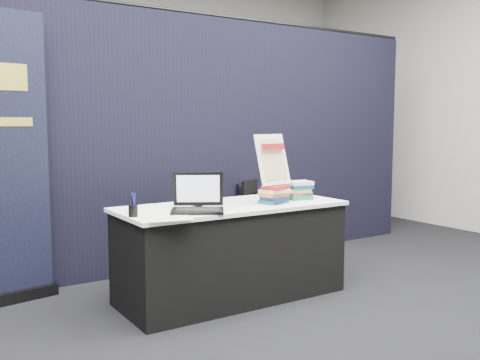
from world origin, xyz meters
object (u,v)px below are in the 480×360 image
(laptop, at_px, (194,202))
(book_stack_short, at_px, (298,190))
(book_stack_tall, at_px, (275,194))
(stacking_chair, at_px, (259,216))
(display_table, at_px, (232,251))
(info_sign, at_px, (273,160))

(laptop, height_order, book_stack_short, laptop)
(book_stack_tall, distance_m, stacking_chair, 1.18)
(book_stack_tall, distance_m, book_stack_short, 0.31)
(stacking_chair, bearing_deg, book_stack_tall, -143.74)
(laptop, height_order, book_stack_tall, laptop)
(display_table, distance_m, book_stack_short, 0.77)
(display_table, height_order, book_stack_short, book_stack_short)
(info_sign, distance_m, stacking_chair, 1.27)
(book_stack_tall, xyz_separation_m, info_sign, (0.00, 0.03, 0.27))
(display_table, relative_size, stacking_chair, 2.22)
(book_stack_short, relative_size, stacking_chair, 0.29)
(display_table, height_order, stacking_chair, stacking_chair)
(display_table, distance_m, stacking_chair, 1.21)
(stacking_chair, bearing_deg, book_stack_short, -129.68)
(book_stack_tall, bearing_deg, book_stack_short, 14.26)
(book_stack_tall, relative_size, stacking_chair, 0.30)
(book_stack_tall, bearing_deg, stacking_chair, 61.19)
(book_stack_short, relative_size, info_sign, 0.55)
(display_table, distance_m, info_sign, 0.79)
(laptop, distance_m, stacking_chair, 1.65)
(stacking_chair, bearing_deg, laptop, -166.95)
(laptop, height_order, stacking_chair, laptop)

